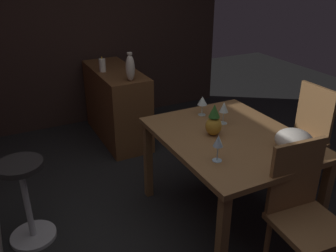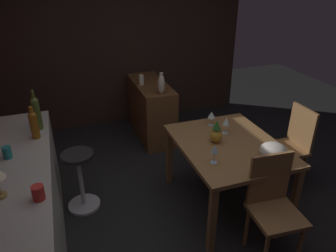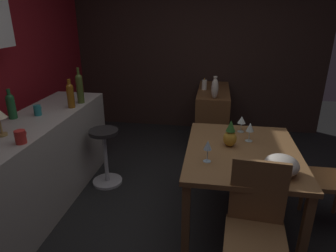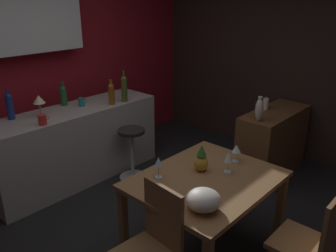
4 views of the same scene
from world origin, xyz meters
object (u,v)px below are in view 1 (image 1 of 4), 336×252
pineapple_centerpiece (214,122)px  vase_ceramic_ivory (130,68)px  chair_by_doorway (303,134)px  fruit_bowl (294,140)px  sideboard_cabinet (117,104)px  bar_stool (26,200)px  dining_table (230,146)px  pillar_candle_tall (102,65)px  wine_glass_left (224,108)px  wine_glass_right (202,101)px  wine_glass_center (218,142)px  chair_near_window (303,212)px

pineapple_centerpiece → vase_ceramic_ivory: size_ratio=0.85×
chair_by_doorway → fruit_bowl: size_ratio=3.71×
sideboard_cabinet → bar_stool: 1.77m
dining_table → vase_ceramic_ivory: size_ratio=4.21×
pillar_candle_tall → vase_ceramic_ivory: bearing=-161.4°
bar_stool → wine_glass_left: size_ratio=3.68×
chair_by_doorway → pineapple_centerpiece: pineapple_centerpiece is taller
wine_glass_right → vase_ceramic_ivory: 0.94m
wine_glass_center → dining_table: bearing=-48.7°
chair_near_window → wine_glass_left: (0.90, -0.01, 0.36)m
chair_by_doorway → wine_glass_center: size_ratio=5.13×
dining_table → wine_glass_right: wine_glass_right is taller
vase_ceramic_ivory → chair_near_window: bearing=-171.0°
wine_glass_right → pineapple_centerpiece: pineapple_centerpiece is taller
fruit_bowl → wine_glass_right: bearing=16.4°
vase_ceramic_ivory → bar_stool: bearing=126.7°
dining_table → sideboard_cabinet: size_ratio=1.09×
chair_by_doorway → pillar_candle_tall: size_ratio=5.69×
bar_stool → pineapple_centerpiece: size_ratio=2.72×
dining_table → wine_glass_center: size_ratio=6.56×
sideboard_cabinet → wine_glass_left: 1.68m
chair_by_doorway → wine_glass_right: (0.32, 0.86, 0.35)m
wine_glass_center → fruit_bowl: size_ratio=0.72×
wine_glass_right → pillar_candle_tall: size_ratio=0.99×
wine_glass_left → chair_by_doorway: bearing=-97.3°
sideboard_cabinet → chair_near_window: bearing=-172.3°
chair_by_doorway → wine_glass_center: (-0.36, 1.17, 0.37)m
bar_stool → wine_glass_right: (-0.02, -1.45, 0.51)m
chair_near_window → chair_by_doorway: size_ratio=1.00×
sideboard_cabinet → fruit_bowl: bearing=-166.4°
vase_ceramic_ivory → dining_table: bearing=-168.6°
chair_by_doorway → fruit_bowl: bearing=126.9°
wine_glass_right → fruit_bowl: bearing=-163.6°
sideboard_cabinet → wine_glass_left: (-1.57, -0.35, 0.46)m
bar_stool → wine_glass_left: wine_glass_left is taller
bar_stool → pillar_candle_tall: 1.75m
vase_ceramic_ivory → wine_glass_left: bearing=-163.3°
vase_ceramic_ivory → pillar_candle_tall: bearing=18.6°
bar_stool → wine_glass_center: wine_glass_center is taller
wine_glass_right → fruit_bowl: wine_glass_right is taller
dining_table → sideboard_cabinet: bearing=8.8°
bar_stool → vase_ceramic_ivory: 1.58m
chair_near_window → wine_glass_right: (1.12, 0.04, 0.35)m
dining_table → wine_glass_center: wine_glass_center is taller
fruit_bowl → pillar_candle_tall: pillar_candle_tall is taller
chair_near_window → fruit_bowl: chair_near_window is taller
wine_glass_left → pillar_candle_tall: bearing=17.2°
pineapple_centerpiece → chair_near_window: bearing=-167.7°
vase_ceramic_ivory → wine_glass_right: bearing=-162.9°
bar_stool → fruit_bowl: (-0.81, -1.68, 0.46)m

